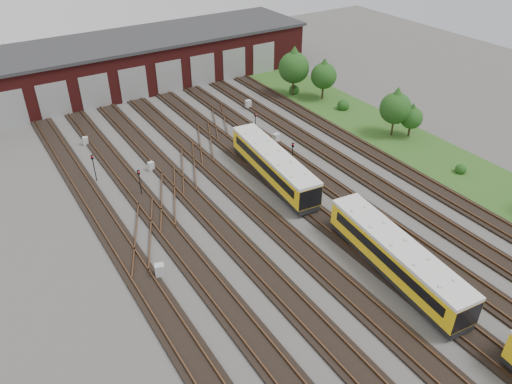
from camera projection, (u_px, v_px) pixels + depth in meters
ground at (304, 227)px, 42.22m from camera, size 120.00×120.00×0.00m
track_network at (298, 223)px, 42.51m from camera, size 30.40×70.00×0.33m
maintenance_shed at (131, 62)px, 68.87m from camera, size 51.00×12.50×6.35m
grass_verge at (383, 131)px, 57.85m from camera, size 8.00×55.00×0.05m
metro_train at (396, 257)px, 36.24m from camera, size 3.77×45.61×2.78m
signal_mast_0 at (94, 165)px, 47.59m from camera, size 0.24×0.23×2.81m
signal_mast_1 at (140, 179)px, 45.41m from camera, size 0.24×0.22×2.71m
signal_mast_2 at (255, 121)px, 56.07m from camera, size 0.25×0.24×2.65m
signal_mast_3 at (293, 152)px, 49.81m from camera, size 0.24×0.23×2.75m
relay_cabinet_0 at (160, 271)px, 36.76m from camera, size 0.84×0.77×1.15m
relay_cabinet_1 at (86, 141)px, 54.68m from camera, size 0.66×0.60×0.92m
relay_cabinet_2 at (151, 166)px, 49.99m from camera, size 0.65×0.58×0.93m
relay_cabinet_3 at (248, 104)px, 63.01m from camera, size 0.66×0.55×1.09m
relay_cabinet_4 at (276, 138)px, 55.03m from camera, size 0.74×0.66×1.09m
tree_0 at (294, 64)px, 64.72m from camera, size 4.02×4.02×6.66m
tree_1 at (324, 73)px, 64.03m from camera, size 3.33×3.33×5.53m
tree_2 at (396, 105)px, 54.91m from camera, size 3.49×3.49×5.79m
tree_3 at (412, 115)px, 55.17m from camera, size 2.46×2.46×4.08m
bush_0 at (461, 168)px, 49.53m from camera, size 1.12×1.12×1.12m
bush_1 at (294, 89)px, 67.15m from camera, size 1.40×1.40×1.40m
bush_2 at (343, 104)px, 62.67m from camera, size 1.51×1.51×1.51m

